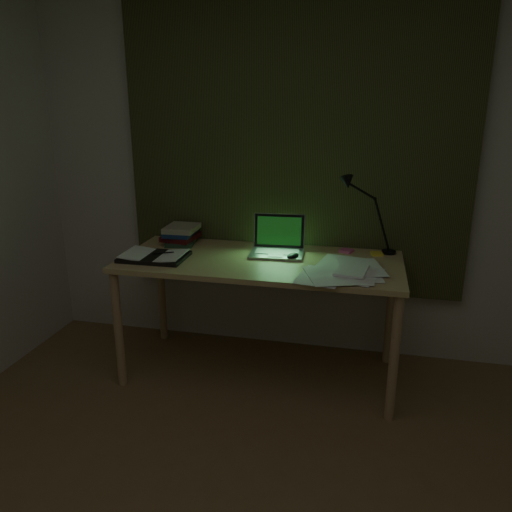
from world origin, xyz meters
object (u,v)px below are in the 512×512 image
at_px(book_stack, 181,234).
at_px(desk_lamp, 392,216).
at_px(open_textbook, 154,256).
at_px(laptop, 277,237).
at_px(loose_papers, 342,270).
at_px(desk, 260,318).

distance_m(book_stack, desk_lamp, 1.35).
height_order(open_textbook, book_stack, book_stack).
height_order(book_stack, desk_lamp, desk_lamp).
xyz_separation_m(laptop, loose_papers, (0.41, -0.22, -0.11)).
relative_size(laptop, loose_papers, 0.93).
bearing_deg(desk, open_textbook, -168.50).
distance_m(desk, laptop, 0.51).
bearing_deg(loose_papers, laptop, 151.30).
height_order(laptop, open_textbook, laptop).
height_order(open_textbook, loose_papers, open_textbook).
xyz_separation_m(open_textbook, loose_papers, (1.11, 0.01, -0.01)).
bearing_deg(desk_lamp, laptop, -162.33).
relative_size(desk, loose_papers, 4.26).
xyz_separation_m(laptop, desk_lamp, (0.67, 0.19, 0.12)).
height_order(laptop, book_stack, laptop).
relative_size(book_stack, desk_lamp, 0.49).
bearing_deg(open_textbook, book_stack, 83.21).
bearing_deg(open_textbook, desk_lamp, 16.28).
xyz_separation_m(desk, desk_lamp, (0.75, 0.29, 0.62)).
xyz_separation_m(open_textbook, desk_lamp, (1.38, 0.42, 0.22)).
distance_m(laptop, open_textbook, 0.75).
height_order(open_textbook, desk_lamp, desk_lamp).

